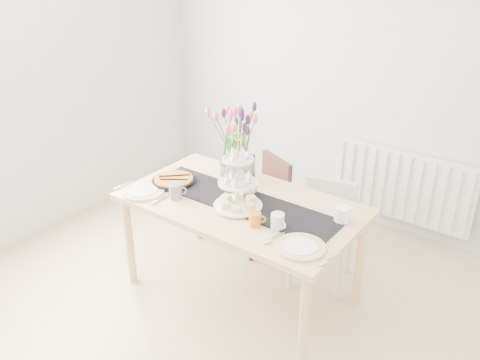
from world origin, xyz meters
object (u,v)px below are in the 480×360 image
Objects in this scene: cream_jug at (342,215)px; mug_white at (278,221)px; dining_table at (241,211)px; radiator at (402,186)px; plate_left at (143,191)px; cake_stand at (238,189)px; mug_grey at (175,191)px; tart_tin at (174,180)px; teapot at (248,187)px; plate_right at (300,247)px; mug_orange at (255,219)px; chair_white at (325,225)px; chair_brown at (266,196)px; tulip_vase at (238,131)px.

cream_jug is 0.42m from mug_white.
radiator is at bearing 68.00° from dining_table.
plate_left is (-0.63, -0.29, 0.08)m from dining_table.
cake_stand reaches higher than mug_grey.
tart_tin is 0.25m from plate_left.
cream_jug is 1.12m from mug_grey.
mug_grey is at bearing -116.82° from teapot.
radiator is 0.75× the size of dining_table.
radiator is 1.56m from teapot.
tart_tin is 1.18m from plate_right.
cream_jug is 1.37m from plate_left.
mug_orange reaches higher than radiator.
chair_white is 0.89m from plate_right.
plate_right is (0.99, -0.03, -0.04)m from mug_grey.
mug_orange is 0.30× the size of plate_left.
chair_brown is at bearing 109.90° from cake_stand.
dining_table is at bearing -59.75° from teapot.
dining_table is 7.06× the size of teapot.
mug_white is (0.35, -0.07, -0.09)m from cake_stand.
radiator is 1.37m from cream_jug.
chair_white is at bearing 106.34° from plate_right.
plate_left is 1.24m from plate_right.
teapot reaches higher than tart_tin.
mug_white is at bearing -14.72° from mug_orange.
mug_white is (-0.28, -0.31, 0.00)m from cream_jug.
mug_grey is at bearing -150.17° from dining_table.
cream_jug reaches higher than radiator.
plate_left is (-1.00, -0.84, 0.32)m from chair_white.
cake_stand is 0.45m from mug_grey.
radiator is 1.62m from dining_table.
cream_jug reaches higher than plate_right.
radiator is 3.85× the size of tart_tin.
mug_orange is at bearing -10.00° from tart_tin.
mug_white is at bearing -5.36° from tart_tin.
plate_left is (-0.40, -0.58, -0.36)m from tulip_vase.
tulip_vase reaches higher than tart_tin.
chair_white is 0.78m from mug_white.
teapot is at bearing 94.26° from mug_orange.
plate_left is at bearing -124.55° from tulip_vase.
chair_brown is 7.49× the size of mug_white.
plate_right is (0.22, -0.10, -0.04)m from mug_white.
mug_grey is at bearing -155.73° from mug_white.
cake_stand reaches higher than mug_white.
teapot reaches higher than mug_orange.
mug_grey is at bearing -76.22° from chair_brown.
chair_white is (0.61, -0.12, 0.00)m from chair_brown.
chair_white reaches higher than chair_brown.
cream_jug is 0.42m from plate_right.
tart_tin is at bearing -160.33° from chair_white.
cream_jug is (0.90, -0.51, 0.37)m from chair_brown.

